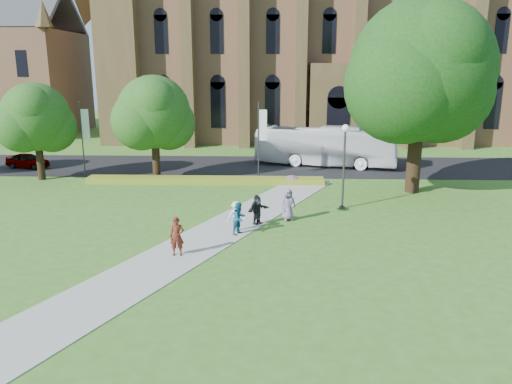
{
  "coord_description": "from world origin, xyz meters",
  "views": [
    {
      "loc": [
        3.18,
        -23.66,
        8.57
      ],
      "look_at": [
        2.2,
        4.15,
        1.6
      ],
      "focal_mm": 35.0,
      "sensor_mm": 36.0,
      "label": 1
    }
  ],
  "objects_px": {
    "large_tree": "(421,70)",
    "car_0": "(28,160)",
    "pedestrian_0": "(177,236)",
    "tour_coach": "(325,146)",
    "streetlamp": "(344,156)"
  },
  "relations": [
    {
      "from": "streetlamp",
      "to": "car_0",
      "type": "distance_m",
      "value": 28.55
    },
    {
      "from": "large_tree",
      "to": "car_0",
      "type": "height_order",
      "value": "large_tree"
    },
    {
      "from": "pedestrian_0",
      "to": "streetlamp",
      "type": "bearing_deg",
      "value": 40.09
    },
    {
      "from": "streetlamp",
      "to": "car_0",
      "type": "bearing_deg",
      "value": 155.07
    },
    {
      "from": "streetlamp",
      "to": "pedestrian_0",
      "type": "height_order",
      "value": "streetlamp"
    },
    {
      "from": "tour_coach",
      "to": "car_0",
      "type": "relative_size",
      "value": 3.28
    },
    {
      "from": "tour_coach",
      "to": "streetlamp",
      "type": "bearing_deg",
      "value": -166.22
    },
    {
      "from": "car_0",
      "to": "pedestrian_0",
      "type": "height_order",
      "value": "pedestrian_0"
    },
    {
      "from": "streetlamp",
      "to": "tour_coach",
      "type": "xyz_separation_m",
      "value": [
        0.28,
        13.99,
        -1.53
      ]
    },
    {
      "from": "large_tree",
      "to": "car_0",
      "type": "bearing_deg",
      "value": 166.54
    },
    {
      "from": "large_tree",
      "to": "pedestrian_0",
      "type": "relative_size",
      "value": 7.17
    },
    {
      "from": "large_tree",
      "to": "tour_coach",
      "type": "relative_size",
      "value": 1.05
    },
    {
      "from": "tour_coach",
      "to": "pedestrian_0",
      "type": "xyz_separation_m",
      "value": [
        -9.04,
        -22.39,
        -0.8
      ]
    },
    {
      "from": "large_tree",
      "to": "car_0",
      "type": "relative_size",
      "value": 3.46
    },
    {
      "from": "pedestrian_0",
      "to": "car_0",
      "type": "bearing_deg",
      "value": 126.11
    }
  ]
}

